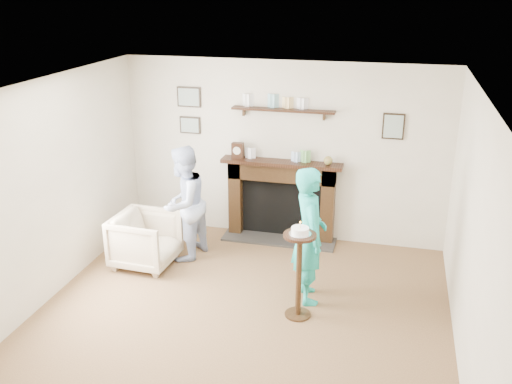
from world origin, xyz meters
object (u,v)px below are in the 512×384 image
man (186,256)px  woman (307,297)px  pedestal_table (299,259)px  armchair (147,264)px

man → woman: 1.86m
woman → pedestal_table: size_ratio=1.41×
armchair → woman: woman is taller
armchair → man: 0.53m
armchair → woman: (2.16, -0.32, 0.00)m
armchair → woman: 2.18m
armchair → pedestal_table: size_ratio=0.68×
man → pedestal_table: 2.12m
man → pedestal_table: size_ratio=1.35×
man → pedestal_table: pedestal_table is taller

